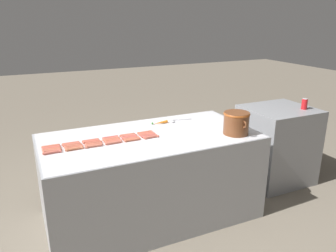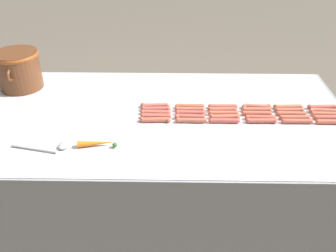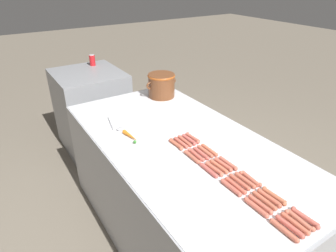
{
  "view_description": "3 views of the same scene",
  "coord_description": "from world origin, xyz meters",
  "px_view_note": "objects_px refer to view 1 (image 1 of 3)",
  "views": [
    {
      "loc": [
        2.77,
        -1.09,
        1.95
      ],
      "look_at": [
        -0.04,
        0.21,
        0.92
      ],
      "focal_mm": 35.45,
      "sensor_mm": 36.0,
      "label": 1
    },
    {
      "loc": [
        -1.65,
        -0.12,
        1.85
      ],
      "look_at": [
        -0.14,
        -0.09,
        0.89
      ],
      "focal_mm": 39.82,
      "sensor_mm": 36.0,
      "label": 2
    },
    {
      "loc": [
        -1.02,
        -1.4,
        1.91
      ],
      "look_at": [
        0.01,
        0.21,
        0.89
      ],
      "focal_mm": 31.17,
      "sensor_mm": 36.0,
      "label": 3
    }
  ],
  "objects_px": {
    "hot_dog_9": "(111,139)",
    "soda_can": "(304,104)",
    "hot_dog_20": "(94,144)",
    "hot_dog_28": "(132,140)",
    "back_cabinet": "(276,145)",
    "hot_dog_13": "(73,146)",
    "hot_dog_6": "(51,148)",
    "hot_dog_19": "(74,147)",
    "hot_dog_17": "(148,135)",
    "carrot": "(160,123)",
    "hot_dog_29": "(151,137)",
    "bean_pot": "(236,122)",
    "hot_dog_16": "(130,137)",
    "serving_spoon": "(176,121)",
    "hot_dog_11": "(146,134)",
    "hot_dog_7": "(72,145)",
    "hot_dog_10": "(129,136)",
    "hot_dog_4": "(127,135)",
    "hot_dog_3": "(110,137)",
    "hot_dog_23": "(149,136)",
    "hot_dog_8": "(91,142)",
    "hot_dog_21": "(113,141)",
    "hot_dog_15": "(112,140)",
    "hot_dog_18": "(52,151)",
    "hot_dog_1": "(71,143)",
    "hot_dog_2": "(91,140)",
    "hot_dog_22": "(131,138)",
    "hot_dog_12": "(52,149)",
    "hot_dog_25": "(74,149)",
    "hot_dog_0": "(51,146)",
    "hot_dog_27": "(114,143)",
    "hot_dog_5": "(145,132)"
  },
  "relations": [
    {
      "from": "hot_dog_9",
      "to": "soda_can",
      "type": "xyz_separation_m",
      "value": [
        0.09,
        2.28,
        0.1
      ]
    },
    {
      "from": "hot_dog_20",
      "to": "hot_dog_28",
      "type": "xyz_separation_m",
      "value": [
        0.03,
        0.35,
        0.0
      ]
    },
    {
      "from": "back_cabinet",
      "to": "hot_dog_13",
      "type": "height_order",
      "value": "back_cabinet"
    },
    {
      "from": "hot_dog_6",
      "to": "hot_dog_19",
      "type": "distance_m",
      "value": 0.19
    },
    {
      "from": "hot_dog_17",
      "to": "carrot",
      "type": "distance_m",
      "value": 0.38
    },
    {
      "from": "hot_dog_29",
      "to": "bean_pot",
      "type": "bearing_deg",
      "value": 73.85
    },
    {
      "from": "hot_dog_16",
      "to": "serving_spoon",
      "type": "relative_size",
      "value": 0.58
    },
    {
      "from": "back_cabinet",
      "to": "hot_dog_11",
      "type": "bearing_deg",
      "value": -87.91
    },
    {
      "from": "bean_pot",
      "to": "soda_can",
      "type": "relative_size",
      "value": 2.5
    },
    {
      "from": "hot_dog_7",
      "to": "hot_dog_10",
      "type": "bearing_deg",
      "value": 90.07
    },
    {
      "from": "hot_dog_4",
      "to": "hot_dog_11",
      "type": "relative_size",
      "value": 1.0
    },
    {
      "from": "hot_dog_3",
      "to": "hot_dog_23",
      "type": "height_order",
      "value": "same"
    },
    {
      "from": "hot_dog_8",
      "to": "hot_dog_21",
      "type": "distance_m",
      "value": 0.2
    },
    {
      "from": "hot_dog_10",
      "to": "hot_dog_15",
      "type": "bearing_deg",
      "value": -78.22
    },
    {
      "from": "hot_dog_4",
      "to": "hot_dog_28",
      "type": "relative_size",
      "value": 1.0
    },
    {
      "from": "hot_dog_15",
      "to": "hot_dog_18",
      "type": "distance_m",
      "value": 0.52
    },
    {
      "from": "hot_dog_18",
      "to": "serving_spoon",
      "type": "xyz_separation_m",
      "value": [
        -0.34,
        1.31,
        -0.0
      ]
    },
    {
      "from": "bean_pot",
      "to": "carrot",
      "type": "xyz_separation_m",
      "value": [
        -0.58,
        -0.55,
        -0.1
      ]
    },
    {
      "from": "hot_dog_1",
      "to": "hot_dog_10",
      "type": "distance_m",
      "value": 0.53
    },
    {
      "from": "hot_dog_6",
      "to": "carrot",
      "type": "distance_m",
      "value": 1.15
    },
    {
      "from": "hot_dog_15",
      "to": "hot_dog_18",
      "type": "relative_size",
      "value": 1.0
    },
    {
      "from": "hot_dog_2",
      "to": "hot_dog_17",
      "type": "xyz_separation_m",
      "value": [
        0.07,
        0.53,
        0.0
      ]
    },
    {
      "from": "hot_dog_6",
      "to": "hot_dog_29",
      "type": "distance_m",
      "value": 0.88
    },
    {
      "from": "hot_dog_22",
      "to": "hot_dog_7",
      "type": "bearing_deg",
      "value": -97.94
    },
    {
      "from": "hot_dog_17",
      "to": "hot_dog_28",
      "type": "relative_size",
      "value": 1.0
    },
    {
      "from": "hot_dog_2",
      "to": "hot_dog_20",
      "type": "bearing_deg",
      "value": 1.92
    },
    {
      "from": "hot_dog_12",
      "to": "hot_dog_18",
      "type": "distance_m",
      "value": 0.03
    },
    {
      "from": "hot_dog_2",
      "to": "hot_dog_12",
      "type": "xyz_separation_m",
      "value": [
        0.07,
        -0.34,
        0.0
      ]
    },
    {
      "from": "hot_dog_20",
      "to": "hot_dog_29",
      "type": "relative_size",
      "value": 1.0
    },
    {
      "from": "soda_can",
      "to": "hot_dog_4",
      "type": "bearing_deg",
      "value": -93.36
    },
    {
      "from": "hot_dog_4",
      "to": "hot_dog_16",
      "type": "xyz_separation_m",
      "value": [
        0.07,
        0.0,
        0.0
      ]
    },
    {
      "from": "hot_dog_22",
      "to": "hot_dog_25",
      "type": "xyz_separation_m",
      "value": [
        0.03,
        -0.52,
        0.0
      ]
    },
    {
      "from": "hot_dog_11",
      "to": "hot_dog_12",
      "type": "xyz_separation_m",
      "value": [
        0.04,
        -0.87,
        0.0
      ]
    },
    {
      "from": "hot_dog_0",
      "to": "hot_dog_18",
      "type": "distance_m",
      "value": 0.11
    },
    {
      "from": "hot_dog_2",
      "to": "hot_dog_15",
      "type": "distance_m",
      "value": 0.19
    },
    {
      "from": "hot_dog_18",
      "to": "hot_dog_27",
      "type": "bearing_deg",
      "value": 86.15
    },
    {
      "from": "hot_dog_5",
      "to": "hot_dog_15",
      "type": "bearing_deg",
      "value": -78.47
    },
    {
      "from": "hot_dog_9",
      "to": "hot_dog_10",
      "type": "distance_m",
      "value": 0.17
    },
    {
      "from": "hot_dog_11",
      "to": "hot_dog_19",
      "type": "relative_size",
      "value": 1.0
    },
    {
      "from": "hot_dog_29",
      "to": "serving_spoon",
      "type": "bearing_deg",
      "value": 130.56
    },
    {
      "from": "hot_dog_4",
      "to": "hot_dog_23",
      "type": "xyz_separation_m",
      "value": [
        0.11,
        0.18,
        0.0
      ]
    },
    {
      "from": "hot_dog_19",
      "to": "hot_dog_18",
      "type": "bearing_deg",
      "value": -90.4
    },
    {
      "from": "hot_dog_3",
      "to": "hot_dog_27",
      "type": "distance_m",
      "value": 0.14
    },
    {
      "from": "hot_dog_0",
      "to": "bean_pot",
      "type": "relative_size",
      "value": 0.5
    },
    {
      "from": "hot_dog_12",
      "to": "hot_dog_13",
      "type": "bearing_deg",
      "value": 90.16
    },
    {
      "from": "hot_dog_1",
      "to": "serving_spoon",
      "type": "distance_m",
      "value": 1.17
    },
    {
      "from": "hot_dog_3",
      "to": "serving_spoon",
      "type": "height_order",
      "value": "hot_dog_3"
    },
    {
      "from": "hot_dog_0",
      "to": "hot_dog_8",
      "type": "relative_size",
      "value": 1.0
    },
    {
      "from": "hot_dog_1",
      "to": "hot_dog_25",
      "type": "relative_size",
      "value": 1.0
    },
    {
      "from": "hot_dog_3",
      "to": "hot_dog_8",
      "type": "bearing_deg",
      "value": -79.32
    }
  ]
}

